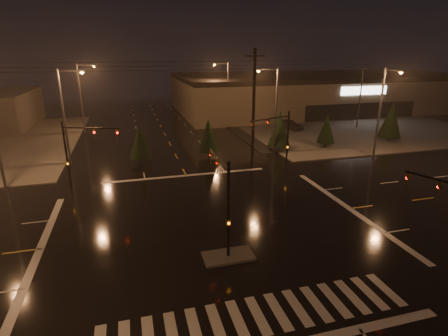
% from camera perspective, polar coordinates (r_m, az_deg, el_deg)
% --- Properties ---
extents(ground, '(140.00, 140.00, 0.00)m').
position_cam_1_polar(ground, '(24.76, -1.91, -9.52)').
color(ground, black).
rests_on(ground, ground).
extents(sidewalk_ne, '(36.00, 36.00, 0.12)m').
position_cam_1_polar(sidewalk_ne, '(63.18, 18.71, 6.94)').
color(sidewalk_ne, '#484541').
rests_on(sidewalk_ne, ground).
extents(median_island, '(3.00, 1.60, 0.15)m').
position_cam_1_polar(median_island, '(21.38, 0.69, -14.20)').
color(median_island, '#484541').
rests_on(median_island, ground).
extents(crosswalk, '(15.00, 2.60, 0.01)m').
position_cam_1_polar(crosswalk, '(17.63, 5.59, -22.81)').
color(crosswalk, beige).
rests_on(crosswalk, ground).
extents(stop_bar_far, '(16.00, 0.50, 0.01)m').
position_cam_1_polar(stop_bar_far, '(34.68, -6.20, -1.22)').
color(stop_bar_far, beige).
rests_on(stop_bar_far, ground).
extents(parking_lot, '(50.00, 24.00, 0.08)m').
position_cam_1_polar(parking_lot, '(64.54, 23.40, 6.61)').
color(parking_lot, black).
rests_on(parking_lot, ground).
extents(retail_building, '(60.20, 28.30, 7.20)m').
position_cam_1_polar(retail_building, '(78.67, 15.59, 12.12)').
color(retail_building, '#655B48').
rests_on(retail_building, ground).
extents(signal_mast_median, '(0.25, 4.59, 6.00)m').
position_cam_1_polar(signal_mast_median, '(20.47, 0.01, -4.13)').
color(signal_mast_median, black).
rests_on(signal_mast_median, ground).
extents(signal_mast_ne, '(4.84, 1.86, 6.00)m').
position_cam_1_polar(signal_mast_ne, '(35.49, 9.19, 5.48)').
color(signal_mast_ne, black).
rests_on(signal_mast_ne, ground).
extents(signal_mast_nw, '(4.84, 1.86, 6.00)m').
position_cam_1_polar(signal_mast_nw, '(32.69, -22.84, 3.14)').
color(signal_mast_nw, black).
rests_on(signal_mast_nw, ground).
extents(streetlight_1, '(2.77, 0.32, 10.00)m').
position_cam_1_polar(streetlight_1, '(40.19, -24.35, 8.52)').
color(streetlight_1, '#38383A').
rests_on(streetlight_1, ground).
extents(streetlight_2, '(2.77, 0.32, 10.00)m').
position_cam_1_polar(streetlight_2, '(55.93, -22.10, 11.17)').
color(streetlight_2, '#38383A').
rests_on(streetlight_2, ground).
extents(streetlight_3, '(2.77, 0.32, 10.00)m').
position_cam_1_polar(streetlight_3, '(41.08, 8.11, 10.14)').
color(streetlight_3, '#38383A').
rests_on(streetlight_3, ground).
extents(streetlight_4, '(2.77, 0.32, 10.00)m').
position_cam_1_polar(streetlight_4, '(59.82, 0.37, 12.87)').
color(streetlight_4, '#38383A').
rests_on(streetlight_4, ground).
extents(streetlight_6, '(0.32, 2.77, 10.00)m').
position_cam_1_polar(streetlight_6, '(42.65, 24.42, 9.00)').
color(streetlight_6, '#38383A').
rests_on(streetlight_6, ground).
extents(utility_pole_1, '(2.20, 0.32, 12.00)m').
position_cam_1_polar(utility_pole_1, '(38.01, 4.86, 10.09)').
color(utility_pole_1, black).
rests_on(utility_pole_1, ground).
extents(conifer_0, '(2.74, 2.74, 4.98)m').
position_cam_1_polar(conifer_0, '(42.91, 9.04, 6.42)').
color(conifer_0, black).
rests_on(conifer_0, ground).
extents(conifer_1, '(2.26, 2.26, 4.24)m').
position_cam_1_polar(conifer_1, '(45.90, 16.39, 6.21)').
color(conifer_1, black).
rests_on(conifer_1, ground).
extents(conifer_2, '(2.93, 2.93, 5.28)m').
position_cam_1_polar(conifer_2, '(52.06, 25.63, 7.11)').
color(conifer_2, black).
rests_on(conifer_2, ground).
extents(conifer_3, '(2.32, 2.32, 4.32)m').
position_cam_1_polar(conifer_3, '(38.45, -13.56, 4.23)').
color(conifer_3, black).
rests_on(conifer_3, ground).
extents(conifer_4, '(2.41, 2.41, 4.46)m').
position_cam_1_polar(conifer_4, '(39.92, -2.57, 5.35)').
color(conifer_4, black).
rests_on(conifer_4, ground).
extents(car_parked, '(4.06, 5.01, 1.61)m').
position_cam_1_polar(car_parked, '(55.86, 10.60, 6.98)').
color(car_parked, black).
rests_on(car_parked, ground).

